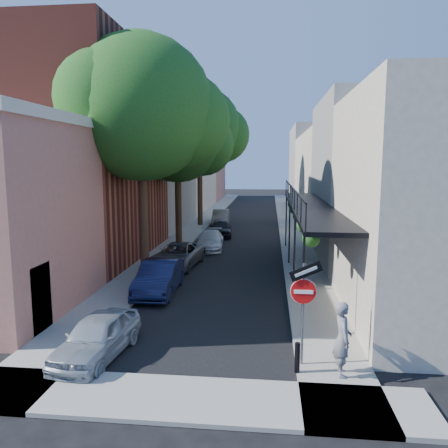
% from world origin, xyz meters
% --- Properties ---
extents(ground, '(160.00, 160.00, 0.00)m').
position_xyz_m(ground, '(0.00, 0.00, 0.00)').
color(ground, black).
rests_on(ground, ground).
extents(road_surface, '(6.00, 64.00, 0.01)m').
position_xyz_m(road_surface, '(0.00, 30.00, 0.01)').
color(road_surface, black).
rests_on(road_surface, ground).
extents(sidewalk_left, '(2.00, 64.00, 0.12)m').
position_xyz_m(sidewalk_left, '(-4.00, 30.00, 0.06)').
color(sidewalk_left, gray).
rests_on(sidewalk_left, ground).
extents(sidewalk_right, '(2.00, 64.00, 0.12)m').
position_xyz_m(sidewalk_right, '(4.00, 30.00, 0.06)').
color(sidewalk_right, gray).
rests_on(sidewalk_right, ground).
extents(sidewalk_cross, '(12.00, 2.00, 0.12)m').
position_xyz_m(sidewalk_cross, '(0.00, -1.00, 0.06)').
color(sidewalk_cross, gray).
rests_on(sidewalk_cross, ground).
extents(buildings_left, '(10.10, 59.10, 12.00)m').
position_xyz_m(buildings_left, '(-9.30, 28.76, 4.94)').
color(buildings_left, '#C67065').
rests_on(buildings_left, ground).
extents(buildings_right, '(9.80, 55.00, 10.00)m').
position_xyz_m(buildings_right, '(8.99, 29.49, 4.42)').
color(buildings_right, beige).
rests_on(buildings_right, ground).
extents(sign_post, '(0.89, 0.17, 2.99)m').
position_xyz_m(sign_post, '(3.16, 0.97, 2.04)').
color(sign_post, '#595B60').
rests_on(sign_post, ground).
extents(bollard, '(0.14, 0.14, 0.80)m').
position_xyz_m(bollard, '(3.00, 0.50, 0.52)').
color(bollard, black).
rests_on(bollard, sidewalk_right).
extents(oak_near, '(7.48, 6.80, 11.42)m').
position_xyz_m(oak_near, '(-3.37, 10.26, 7.88)').
color(oak_near, '#341F14').
rests_on(oak_near, ground).
extents(oak_mid, '(6.60, 6.00, 10.20)m').
position_xyz_m(oak_mid, '(-3.42, 18.23, 7.06)').
color(oak_mid, '#341F14').
rests_on(oak_mid, ground).
extents(oak_far, '(7.70, 7.00, 11.90)m').
position_xyz_m(oak_far, '(-3.35, 27.27, 8.26)').
color(oak_far, '#341F14').
rests_on(oak_far, ground).
extents(parked_car_a, '(1.79, 3.73, 1.23)m').
position_xyz_m(parked_car_a, '(-2.60, 1.06, 0.61)').
color(parked_car_a, '#9FA9B0').
rests_on(parked_car_a, ground).
extents(parked_car_b, '(1.59, 4.25, 1.39)m').
position_xyz_m(parked_car_b, '(-2.39, 7.25, 0.69)').
color(parked_car_b, '#111736').
rests_on(parked_car_b, ground).
extents(parked_car_c, '(2.54, 4.72, 1.26)m').
position_xyz_m(parked_car_c, '(-2.60, 11.92, 0.63)').
color(parked_car_c, '#54565B').
rests_on(parked_car_c, ground).
extents(parked_car_d, '(1.92, 4.13, 1.17)m').
position_xyz_m(parked_car_d, '(-1.53, 16.84, 0.58)').
color(parked_car_d, silver).
rests_on(parked_car_d, ground).
extents(parked_car_e, '(1.95, 3.91, 1.28)m').
position_xyz_m(parked_car_e, '(-1.40, 21.78, 0.64)').
color(parked_car_e, black).
rests_on(parked_car_e, ground).
extents(parked_car_f, '(1.64, 4.12, 1.33)m').
position_xyz_m(parked_car_f, '(-2.11, 27.99, 0.67)').
color(parked_car_f, gray).
rests_on(parked_car_f, ground).
extents(pedestrian, '(0.50, 0.73, 1.93)m').
position_xyz_m(pedestrian, '(4.12, 0.50, 1.09)').
color(pedestrian, slate).
rests_on(pedestrian, sidewalk_right).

